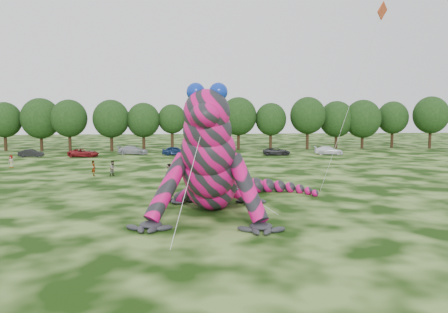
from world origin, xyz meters
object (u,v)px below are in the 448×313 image
car_3 (133,150)px  car_6 (277,151)px  tree_12 (271,126)px  spectator_4 (11,162)px  flying_kite (377,26)px  tree_10 (205,122)px  tree_11 (239,123)px  car_5 (217,151)px  spectator_2 (236,163)px  tree_14 (336,125)px  car_7 (329,150)px  tree_4 (5,127)px  spectator_5 (169,172)px  tree_15 (363,124)px  spectator_1 (113,168)px  spectator_0 (94,168)px  tree_7 (111,125)px  tree_9 (172,127)px  tree_16 (393,125)px  inflatable_gecko (213,148)px  tree_13 (308,123)px  tree_6 (69,126)px  tree_17 (431,122)px  tree_5 (41,125)px  car_2 (84,153)px  car_4 (175,151)px  tree_8 (144,127)px  car_1 (31,153)px

car_3 → car_6: bearing=-90.6°
tree_12 → spectator_4: bearing=-148.0°
flying_kite → tree_10: 52.41m
tree_11 → car_5: size_ratio=2.46×
spectator_2 → tree_14: bearing=-136.3°
flying_kite → car_3: 49.72m
car_5 → car_7: 19.01m
tree_4 → spectator_5: size_ratio=4.96×
tree_15 → spectator_1: tree_15 is taller
tree_11 → spectator_0: size_ratio=5.64×
car_6 → spectator_2: size_ratio=2.58×
car_6 → tree_7: bearing=78.2°
tree_9 → tree_15: size_ratio=0.90×
tree_7 → spectator_5: (11.51, -36.56, -3.83)m
car_6 → tree_16: bearing=-54.9°
tree_10 → spectator_1: size_ratio=5.95×
tree_12 → spectator_0: bearing=-129.2°
inflatable_gecko → tree_7: tree_7 is taller
spectator_1 → tree_13: bearing=3.5°
tree_6 → tree_15: 56.04m
tree_17 → spectator_2: (-42.47, -28.48, -4.26)m
tree_10 → tree_17: 44.59m
car_3 → spectator_1: 25.57m
tree_11 → spectator_4: (-33.05, -24.98, -4.23)m
spectator_2 → tree_4: bearing=-46.1°
inflatable_gecko → tree_9: size_ratio=2.09×
tree_7 → tree_14: (43.54, 1.92, -0.04)m
tree_5 → car_3: (17.65, -8.62, -4.16)m
tree_12 → car_2: tree_12 is taller
tree_4 → car_2: bearing=-36.7°
car_3 → car_4: size_ratio=1.16×
tree_7 → car_2: 11.68m
tree_8 → tree_15: size_ratio=0.93×
tree_8 → car_3: (-1.26, -7.17, -3.73)m
car_2 → spectator_2: spectator_2 is taller
tree_12 → tree_16: bearing=3.7°
tree_9 → car_7: tree_9 is taller
car_2 → tree_16: bearing=-66.8°
tree_7 → car_1: size_ratio=2.50×
tree_4 → tree_9: (30.71, -1.37, -0.19)m
flying_kite → tree_7: bearing=119.9°
tree_6 → car_1: size_ratio=2.50×
tree_9 → car_7: bearing=-22.4°
spectator_0 → tree_9: bearing=-33.3°
tree_6 → tree_7: tree_6 is taller
car_7 → tree_13: bearing=14.8°
tree_7 → tree_15: (48.56, 0.97, 0.08)m
tree_4 → car_2: (16.74, -12.49, -3.86)m
tree_5 → spectator_1: bearing=-62.0°
car_4 → car_5: 6.98m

